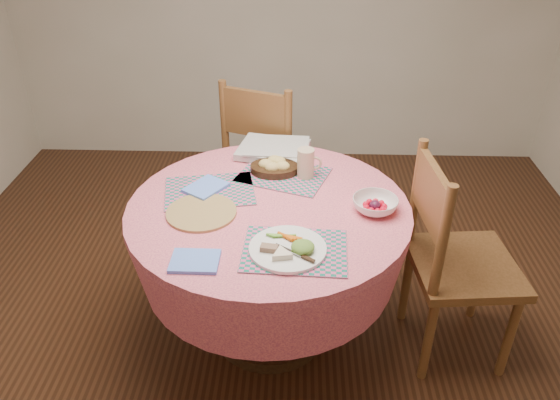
{
  "coord_description": "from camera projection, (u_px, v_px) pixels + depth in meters",
  "views": [
    {
      "loc": [
        0.12,
        -2.0,
        2.02
      ],
      "look_at": [
        0.05,
        0.0,
        0.78
      ],
      "focal_mm": 35.0,
      "sensor_mm": 36.0,
      "label": 1
    }
  ],
  "objects": [
    {
      "name": "ground",
      "position": [
        270.0,
        330.0,
        2.77
      ],
      "size": [
        4.0,
        4.0,
        0.0
      ],
      "primitive_type": "plane",
      "color": "#331C0F",
      "rests_on": "ground"
    },
    {
      "name": "dining_table",
      "position": [
        269.0,
        242.0,
        2.47
      ],
      "size": [
        1.24,
        1.24,
        0.75
      ],
      "color": "#FB7580",
      "rests_on": "ground"
    },
    {
      "name": "chair_right",
      "position": [
        453.0,
        258.0,
        2.41
      ],
      "size": [
        0.49,
        0.51,
        1.02
      ],
      "rotation": [
        0.0,
        0.0,
        1.66
      ],
      "color": "brown",
      "rests_on": "ground"
    },
    {
      "name": "chair_back",
      "position": [
        267.0,
        157.0,
        3.24
      ],
      "size": [
        0.61,
        0.6,
        1.02
      ],
      "rotation": [
        0.0,
        0.0,
        2.76
      ],
      "color": "brown",
      "rests_on": "ground"
    },
    {
      "name": "placemat_front",
      "position": [
        295.0,
        251.0,
        2.09
      ],
      "size": [
        0.41,
        0.32,
        0.01
      ],
      "primitive_type": "cube",
      "rotation": [
        0.0,
        0.0,
        -0.05
      ],
      "color": "#136D58",
      "rests_on": "dining_table"
    },
    {
      "name": "placemat_left",
      "position": [
        210.0,
        191.0,
        2.47
      ],
      "size": [
        0.45,
        0.37,
        0.01
      ],
      "primitive_type": "cube",
      "rotation": [
        0.0,
        0.0,
        0.18
      ],
      "color": "#136D58",
      "rests_on": "dining_table"
    },
    {
      "name": "placemat_back",
      "position": [
        283.0,
        175.0,
        2.6
      ],
      "size": [
        0.48,
        0.42,
        0.01
      ],
      "primitive_type": "cube",
      "rotation": [
        0.0,
        0.0,
        -0.35
      ],
      "color": "#136D58",
      "rests_on": "dining_table"
    },
    {
      "name": "wicker_trivet",
      "position": [
        201.0,
        212.0,
        2.32
      ],
      "size": [
        0.3,
        0.3,
        0.01
      ],
      "primitive_type": "cylinder",
      "color": "#A38046",
      "rests_on": "dining_table"
    },
    {
      "name": "napkin_near",
      "position": [
        195.0,
        261.0,
        2.03
      ],
      "size": [
        0.18,
        0.14,
        0.01
      ],
      "primitive_type": "cube",
      "rotation": [
        0.0,
        0.0,
        -0.01
      ],
      "color": "#618CFA",
      "rests_on": "dining_table"
    },
    {
      "name": "napkin_far",
      "position": [
        206.0,
        187.0,
        2.48
      ],
      "size": [
        0.22,
        0.23,
        0.01
      ],
      "primitive_type": "cube",
      "rotation": [
        0.0,
        0.0,
        0.97
      ],
      "color": "#618CFA",
      "rests_on": "placemat_left"
    },
    {
      "name": "dinner_plate",
      "position": [
        289.0,
        248.0,
        2.08
      ],
      "size": [
        0.3,
        0.3,
        0.05
      ],
      "rotation": [
        0.0,
        0.0,
        -0.17
      ],
      "color": "white",
      "rests_on": "placemat_front"
    },
    {
      "name": "bread_bowl",
      "position": [
        274.0,
        166.0,
        2.61
      ],
      "size": [
        0.23,
        0.23,
        0.08
      ],
      "color": "black",
      "rests_on": "placemat_back"
    },
    {
      "name": "latte_mug",
      "position": [
        306.0,
        163.0,
        2.55
      ],
      "size": [
        0.12,
        0.08,
        0.14
      ],
      "color": "#CEB18D",
      "rests_on": "placemat_back"
    },
    {
      "name": "fruit_bowl",
      "position": [
        375.0,
        205.0,
        2.32
      ],
      "size": [
        0.21,
        0.21,
        0.06
      ],
      "rotation": [
        0.0,
        0.0,
        -0.09
      ],
      "color": "white",
      "rests_on": "dining_table"
    },
    {
      "name": "newspaper_stack",
      "position": [
        274.0,
        149.0,
        2.78
      ],
      "size": [
        0.39,
        0.33,
        0.04
      ],
      "rotation": [
        0.0,
        0.0,
        -0.21
      ],
      "color": "silver",
      "rests_on": "dining_table"
    }
  ]
}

